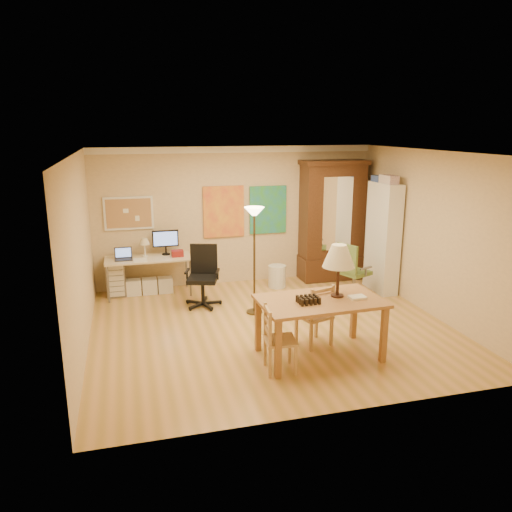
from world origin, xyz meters
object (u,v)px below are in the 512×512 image
object	(u,v)px
dining_table	(327,287)
bookshelf	(383,238)
office_chair_green	(353,283)
armoire	(331,228)
office_chair_black	(203,290)
computer_desk	(150,272)

from	to	relation	value
dining_table	bookshelf	xyz separation A→B (m)	(2.11, 2.35, 0.05)
office_chair_green	armoire	world-z (taller)	armoire
office_chair_green	armoire	distance (m)	1.49
dining_table	office_chair_black	xyz separation A→B (m)	(-1.32, 2.37, -0.69)
dining_table	computer_desk	bearing A→B (deg)	123.63
office_chair_black	office_chair_green	size ratio (longest dim) A/B	1.03
office_chair_green	office_chair_black	bearing A→B (deg)	173.86
office_chair_black	armoire	xyz separation A→B (m)	(2.80, 0.97, 0.77)
dining_table	computer_desk	size ratio (longest dim) A/B	1.08
dining_table	bookshelf	bearing A→B (deg)	48.15
office_chair_black	bookshelf	bearing A→B (deg)	-0.37
armoire	dining_table	bearing A→B (deg)	-113.92
computer_desk	armoire	distance (m)	3.71
armoire	bookshelf	world-z (taller)	armoire
dining_table	bookshelf	world-z (taller)	bookshelf
armoire	bookshelf	distance (m)	1.17
armoire	office_chair_green	bearing A→B (deg)	-93.83
office_chair_black	bookshelf	size ratio (longest dim) A/B	0.52
computer_desk	office_chair_black	bearing A→B (deg)	-46.23
computer_desk	armoire	xyz separation A→B (m)	(3.65, 0.08, 0.62)
office_chair_black	armoire	world-z (taller)	armoire
office_chair_green	bookshelf	size ratio (longest dim) A/B	0.50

